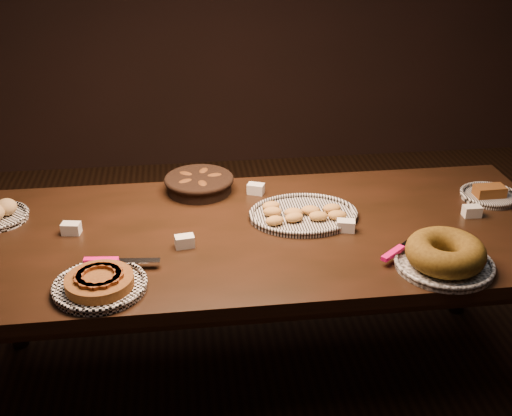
{
  "coord_description": "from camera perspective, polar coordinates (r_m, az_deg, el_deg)",
  "views": [
    {
      "loc": [
        -0.28,
        -2.17,
        1.95
      ],
      "look_at": [
        0.0,
        0.05,
        0.82
      ],
      "focal_mm": 45.0,
      "sensor_mm": 36.0,
      "label": 1
    }
  ],
  "objects": [
    {
      "name": "madeleine_platter",
      "position": [
        2.58,
        4.16,
        -0.55
      ],
      "size": [
        0.44,
        0.35,
        0.05
      ],
      "rotation": [
        0.0,
        0.0,
        -0.02
      ],
      "color": "black",
      "rests_on": "buffet_table"
    },
    {
      "name": "ground",
      "position": [
        2.93,
        0.05,
        -14.93
      ],
      "size": [
        5.0,
        5.0,
        0.0
      ],
      "primitive_type": "plane",
      "color": "black",
      "rests_on": "ground"
    },
    {
      "name": "loaf_plate",
      "position": [
        2.91,
        20.0,
        1.15
      ],
      "size": [
        0.24,
        0.24,
        0.06
      ],
      "rotation": [
        0.0,
        0.0,
        0.03
      ],
      "color": "black",
      "rests_on": "buffet_table"
    },
    {
      "name": "bundt_cake_plate",
      "position": [
        2.33,
        16.43,
        -4.09
      ],
      "size": [
        0.39,
        0.38,
        0.11
      ],
      "rotation": [
        0.0,
        0.0,
        0.02
      ],
      "color": "black",
      "rests_on": "buffet_table"
    },
    {
      "name": "buffet_table",
      "position": [
        2.53,
        0.06,
        -3.42
      ],
      "size": [
        2.4,
        1.0,
        0.75
      ],
      "color": "black",
      "rests_on": "ground"
    },
    {
      "name": "croissant_basket",
      "position": [
        2.8,
        -5.09,
        2.29
      ],
      "size": [
        0.3,
        0.3,
        0.08
      ],
      "rotation": [
        0.0,
        0.0,
        -0.05
      ],
      "color": "black",
      "rests_on": "buffet_table"
    },
    {
      "name": "tent_cards",
      "position": [
        2.53,
        1.11,
        -0.9
      ],
      "size": [
        1.66,
        0.48,
        0.04
      ],
      "color": "white",
      "rests_on": "buffet_table"
    },
    {
      "name": "apple_tart_plate",
      "position": [
        2.19,
        -13.71,
        -6.52
      ],
      "size": [
        0.36,
        0.31,
        0.06
      ],
      "rotation": [
        0.0,
        0.0,
        0.39
      ],
      "color": "white",
      "rests_on": "buffet_table"
    }
  ]
}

